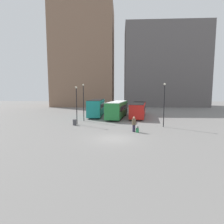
# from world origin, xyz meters

# --- Properties ---
(ground_plane) EXTENTS (160.00, 160.00, 0.00)m
(ground_plane) POSITION_xyz_m (0.00, 0.00, 0.00)
(ground_plane) COLOR slate
(building_block_left) EXTENTS (20.58, 15.94, 34.91)m
(building_block_left) POSITION_xyz_m (-12.34, 45.98, 17.46)
(building_block_left) COLOR #7F604C
(building_block_left) RESTS_ON ground_plane
(building_block_right) EXTENTS (27.48, 13.43, 27.24)m
(building_block_right) POSITION_xyz_m (15.79, 45.98, 13.62)
(building_block_right) COLOR #5B5656
(building_block_right) RESTS_ON ground_plane
(bus_0) EXTENTS (2.53, 10.15, 3.34)m
(bus_0) POSITION_xyz_m (-4.19, 17.67, 1.81)
(bus_0) COLOR #19847F
(bus_0) RESTS_ON ground_plane
(bus_1) EXTENTS (4.18, 11.04, 3.08)m
(bus_1) POSITION_xyz_m (0.10, 15.43, 1.68)
(bus_1) COLOR #237A38
(bus_1) RESTS_ON ground_plane
(bus_2) EXTENTS (4.38, 12.10, 2.75)m
(bus_2) POSITION_xyz_m (4.21, 17.04, 1.51)
(bus_2) COLOR red
(bus_2) RESTS_ON ground_plane
(traveler) EXTENTS (0.62, 0.62, 1.86)m
(traveler) POSITION_xyz_m (2.31, 3.31, 1.11)
(traveler) COLOR #382D4C
(traveler) RESTS_ON ground_plane
(suitcase) EXTENTS (0.33, 0.43, 0.75)m
(suitcase) POSITION_xyz_m (2.70, 2.97, 0.26)
(suitcase) COLOR #28844C
(suitcase) RESTS_ON ground_plane
(lamp_post_0) EXTENTS (0.28, 0.28, 6.00)m
(lamp_post_0) POSITION_xyz_m (6.63, 6.53, 3.51)
(lamp_post_0) COLOR black
(lamp_post_0) RESTS_ON ground_plane
(lamp_post_1) EXTENTS (0.28, 0.28, 6.14)m
(lamp_post_1) POSITION_xyz_m (-5.49, 11.17, 3.58)
(lamp_post_1) COLOR black
(lamp_post_1) RESTS_ON ground_plane
(lamp_post_2) EXTENTS (0.28, 0.28, 5.62)m
(lamp_post_2) POSITION_xyz_m (-5.84, 7.93, 3.31)
(lamp_post_2) COLOR black
(lamp_post_2) RESTS_ON ground_plane
(trash_bin) EXTENTS (0.52, 0.52, 0.85)m
(trash_bin) POSITION_xyz_m (-6.02, 7.21, 0.42)
(trash_bin) COLOR #47474C
(trash_bin) RESTS_ON ground_plane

